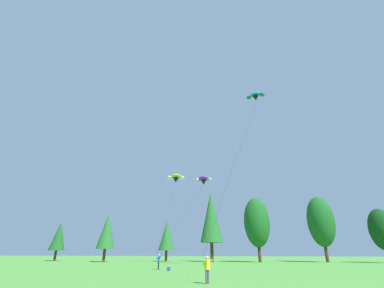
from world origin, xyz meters
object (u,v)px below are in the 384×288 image
at_px(parafoil_kite_high_purple, 204,180).
at_px(kite_flyer_near, 159,260).
at_px(parafoil_kite_far_lime_white, 176,178).
at_px(backpack, 169,269).
at_px(kite_flyer_mid, 207,267).
at_px(parafoil_kite_mid_teal, 255,96).

bearing_deg(parafoil_kite_high_purple, kite_flyer_near, -105.63).
xyz_separation_m(parafoil_kite_far_lime_white, backpack, (4.21, -21.74, -15.99)).
height_order(kite_flyer_near, parafoil_kite_far_lime_white, parafoil_kite_far_lime_white).
xyz_separation_m(kite_flyer_near, backpack, (1.69, -1.94, -0.80)).
distance_m(parafoil_kite_high_purple, backpack, 21.21).
height_order(kite_flyer_near, backpack, kite_flyer_near).
bearing_deg(kite_flyer_near, parafoil_kite_high_purple, 74.37).
bearing_deg(backpack, kite_flyer_mid, 117.44).
bearing_deg(parafoil_kite_mid_teal, parafoil_kite_high_purple, 137.91).
bearing_deg(backpack, kite_flyer_near, -46.37).
distance_m(parafoil_kite_high_purple, parafoil_kite_far_lime_white, 8.93).
relative_size(kite_flyer_near, backpack, 4.23).
relative_size(kite_flyer_mid, parafoil_kite_high_purple, 0.11).
height_order(kite_flyer_near, parafoil_kite_high_purple, parafoil_kite_high_purple).
xyz_separation_m(parafoil_kite_high_purple, parafoil_kite_far_lime_white, (-6.44, 5.77, 2.20)).
height_order(kite_flyer_mid, parafoil_kite_far_lime_white, parafoil_kite_far_lime_white).
xyz_separation_m(kite_flyer_near, parafoil_kite_mid_teal, (13.65, 5.25, 24.43)).
xyz_separation_m(parafoil_kite_mid_teal, parafoil_kite_far_lime_white, (-16.16, 14.55, -9.23)).
xyz_separation_m(parafoil_kite_mid_teal, backpack, (-11.95, -7.18, -25.22)).
bearing_deg(parafoil_kite_far_lime_white, kite_flyer_mid, -73.93).
distance_m(parafoil_kite_mid_teal, backpack, 28.82).
bearing_deg(parafoil_kite_high_purple, backpack, -97.96).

